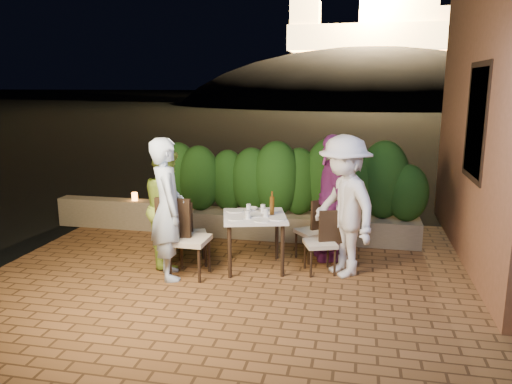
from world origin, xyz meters
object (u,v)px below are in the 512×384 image
(bowl, at_px, (252,209))
(dining_table, at_px, (254,242))
(chair_right_back, at_px, (312,230))
(diner_blue, at_px, (168,209))
(chair_left_back, at_px, (192,233))
(beer_bottle, at_px, (272,203))
(diner_white, at_px, (344,206))
(diner_purple, at_px, (331,198))
(diner_green, at_px, (168,207))
(parapet_lamp, at_px, (135,197))
(chair_left_front, at_px, (189,238))
(chair_right_front, at_px, (320,242))

(bowl, bearing_deg, dining_table, -70.43)
(chair_right_back, relative_size, diner_blue, 0.47)
(chair_right_back, height_order, diner_blue, diner_blue)
(dining_table, relative_size, chair_left_back, 0.95)
(beer_bottle, xyz_separation_m, diner_white, (0.96, -0.06, 0.02))
(diner_blue, xyz_separation_m, diner_purple, (2.01, 1.15, -0.01))
(diner_purple, bearing_deg, beer_bottle, -70.90)
(dining_table, distance_m, bowl, 0.49)
(chair_left_back, bearing_deg, diner_green, 160.69)
(beer_bottle, xyz_separation_m, bowl, (-0.32, 0.19, -0.14))
(bowl, relative_size, diner_blue, 0.08)
(dining_table, bearing_deg, chair_left_back, -178.79)
(chair_right_back, height_order, parapet_lamp, chair_right_back)
(diner_white, bearing_deg, beer_bottle, -128.90)
(chair_left_front, distance_m, diner_green, 0.68)
(bowl, bearing_deg, diner_white, -10.84)
(diner_blue, relative_size, diner_purple, 1.02)
(bowl, bearing_deg, beer_bottle, -30.08)
(chair_left_front, bearing_deg, diner_green, 138.53)
(chair_right_back, bearing_deg, chair_left_back, -22.14)
(chair_left_front, xyz_separation_m, diner_green, (-0.45, 0.42, 0.29))
(beer_bottle, distance_m, chair_right_back, 0.82)
(bowl, distance_m, diner_purple, 1.15)
(chair_left_back, relative_size, diner_white, 0.48)
(diner_green, distance_m, diner_purple, 2.31)
(bowl, relative_size, diner_purple, 0.09)
(chair_left_back, relative_size, parapet_lamp, 6.30)
(chair_left_front, bearing_deg, bowl, 48.78)
(diner_purple, bearing_deg, parapet_lamp, -119.31)
(chair_right_front, bearing_deg, diner_white, 162.59)
(diner_blue, bearing_deg, chair_left_back, -43.48)
(chair_right_back, xyz_separation_m, parapet_lamp, (-3.18, 0.96, 0.14))
(chair_right_front, xyz_separation_m, diner_purple, (0.10, 0.60, 0.48))
(diner_blue, height_order, parapet_lamp, diner_blue)
(bowl, distance_m, parapet_lamp, 2.64)
(chair_left_front, bearing_deg, dining_table, 32.50)
(beer_bottle, bearing_deg, chair_left_back, -174.80)
(chair_right_front, bearing_deg, diner_green, -18.76)
(diner_green, xyz_separation_m, diner_purple, (2.21, 0.65, 0.09))
(beer_bottle, xyz_separation_m, diner_green, (-1.45, -0.13, -0.10))
(bowl, xyz_separation_m, chair_right_back, (0.83, 0.24, -0.34))
(beer_bottle, height_order, diner_white, diner_white)
(diner_white, bearing_deg, chair_right_back, -172.62)
(dining_table, distance_m, beer_bottle, 0.59)
(chair_right_front, bearing_deg, parapet_lamp, -43.79)
(chair_left_front, relative_size, chair_right_back, 1.20)
(chair_left_front, bearing_deg, chair_right_front, 17.31)
(diner_white, distance_m, diner_purple, 0.61)
(chair_left_back, xyz_separation_m, diner_white, (2.07, 0.04, 0.49))
(chair_left_back, relative_size, diner_blue, 0.48)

